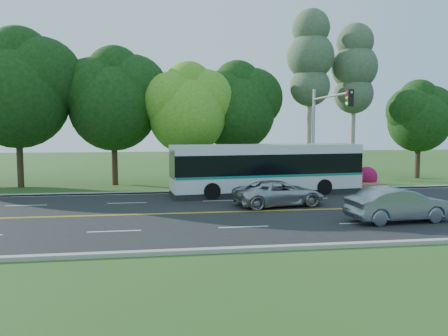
{
  "coord_description": "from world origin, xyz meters",
  "views": [
    {
      "loc": [
        -4.04,
        -21.88,
        4.3
      ],
      "look_at": [
        -0.56,
        2.0,
        2.11
      ],
      "focal_mm": 35.0,
      "sensor_mm": 36.0,
      "label": 1
    }
  ],
  "objects": [
    {
      "name": "curb_south",
      "position": [
        0.0,
        -7.15,
        0.07
      ],
      "size": [
        60.0,
        0.3,
        0.15
      ],
      "primitive_type": "cube",
      "color": "#A19B91",
      "rests_on": "ground"
    },
    {
      "name": "transit_bus",
      "position": [
        2.76,
        5.62,
        1.63
      ],
      "size": [
        12.61,
        4.1,
        3.24
      ],
      "rotation": [
        0.0,
        0.0,
        0.12
      ],
      "color": "silver",
      "rests_on": "road"
    },
    {
      "name": "ground",
      "position": [
        0.0,
        0.0,
        0.0
      ],
      "size": [
        120.0,
        120.0,
        0.0
      ],
      "primitive_type": "plane",
      "color": "#2B521B",
      "rests_on": "ground"
    },
    {
      "name": "tree_row",
      "position": [
        -5.15,
        12.13,
        6.73
      ],
      "size": [
        44.7,
        9.1,
        13.84
      ],
      "color": "black",
      "rests_on": "ground"
    },
    {
      "name": "traffic_signal",
      "position": [
        6.49,
        5.4,
        4.67
      ],
      "size": [
        0.42,
        6.1,
        7.0
      ],
      "color": "#96999E",
      "rests_on": "ground"
    },
    {
      "name": "sedan",
      "position": [
        6.79,
        -3.41,
        0.81
      ],
      "size": [
        4.92,
        2.1,
        1.58
      ],
      "primitive_type": "imported",
      "rotation": [
        0.0,
        0.0,
        1.66
      ],
      "color": "slate",
      "rests_on": "road"
    },
    {
      "name": "curb_north",
      "position": [
        0.0,
        7.15,
        0.07
      ],
      "size": [
        60.0,
        0.3,
        0.15
      ],
      "primitive_type": "cube",
      "color": "#A19B91",
      "rests_on": "ground"
    },
    {
      "name": "lane_markings",
      "position": [
        -0.09,
        0.0,
        0.02
      ],
      "size": [
        57.6,
        13.82,
        0.0
      ],
      "color": "gold",
      "rests_on": "road"
    },
    {
      "name": "bougainvillea_hedge",
      "position": [
        7.18,
        8.15,
        0.72
      ],
      "size": [
        9.5,
        2.25,
        1.5
      ],
      "color": "maroon",
      "rests_on": "ground"
    },
    {
      "name": "suv",
      "position": [
        2.44,
        1.39,
        0.72
      ],
      "size": [
        5.39,
        3.2,
        1.4
      ],
      "primitive_type": "imported",
      "rotation": [
        0.0,
        0.0,
        1.75
      ],
      "color": "#B0B3B4",
      "rests_on": "road"
    },
    {
      "name": "grass_verge",
      "position": [
        0.0,
        9.0,
        0.05
      ],
      "size": [
        60.0,
        4.0,
        0.1
      ],
      "primitive_type": "cube",
      "color": "#2B521B",
      "rests_on": "ground"
    },
    {
      "name": "road",
      "position": [
        0.0,
        0.0,
        0.01
      ],
      "size": [
        60.0,
        14.0,
        0.02
      ],
      "primitive_type": "cube",
      "color": "black",
      "rests_on": "ground"
    }
  ]
}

